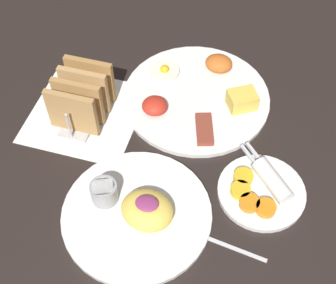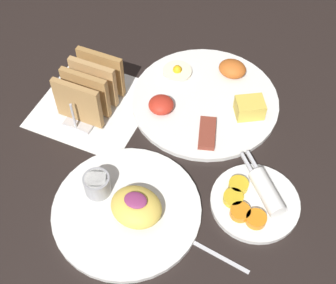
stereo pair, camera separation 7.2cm
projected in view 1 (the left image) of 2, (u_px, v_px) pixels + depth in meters
name	position (u px, v px, depth m)	size (l,w,h in m)	color
ground_plane	(156.00, 162.00, 0.90)	(3.00, 3.00, 0.00)	black
napkin_flat	(85.00, 113.00, 0.97)	(0.22, 0.22, 0.00)	white
plate_breakfast	(198.00, 95.00, 0.99)	(0.31, 0.31, 0.05)	white
plate_condiments	(262.00, 190.00, 0.85)	(0.16, 0.17, 0.04)	white
plate_foreground	(135.00, 211.00, 0.82)	(0.27, 0.27, 0.06)	white
toast_rack	(82.00, 97.00, 0.93)	(0.10, 0.15, 0.10)	#B7B7BC
teaspoon	(217.00, 241.00, 0.79)	(0.13, 0.03, 0.01)	silver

